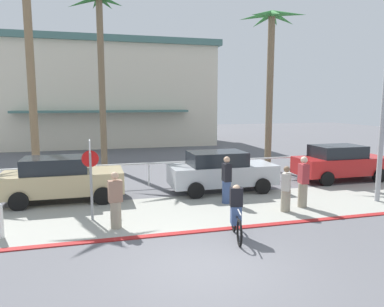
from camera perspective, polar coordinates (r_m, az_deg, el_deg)
ground_plane at (r=18.08m, az=-7.43°, el=-3.90°), size 80.00×80.00×0.00m
sidewalk_strip at (r=12.53m, az=-3.75°, el=-9.22°), size 44.00×4.00×0.02m
curb_paint at (r=10.68m, az=-1.56°, el=-12.29°), size 44.00×0.24×0.03m
building_backdrop at (r=33.76m, az=-13.98°, el=9.03°), size 19.46×9.83×8.82m
rail_fence at (r=16.46m, az=-6.77°, el=-2.09°), size 23.78×0.08×1.04m
stop_sign_bike_lane at (r=11.80m, az=-15.54°, el=-2.25°), size 0.52×0.56×2.56m
palm_tree_1 at (r=18.64m, az=-24.15°, el=17.50°), size 3.29×2.83×10.15m
palm_tree_2 at (r=21.73m, az=-14.30°, el=16.19°), size 3.14×3.21×9.56m
palm_tree_3 at (r=20.37m, az=12.14°, el=14.87°), size 2.95×3.23×8.45m
car_tan_1 at (r=14.58m, az=-19.69°, el=-3.72°), size 4.40×2.02×1.69m
car_silver_2 at (r=15.31m, az=4.54°, el=-2.72°), size 4.40×2.02×1.69m
car_red_3 at (r=18.77m, az=22.14°, el=-1.29°), size 4.40×2.02×1.69m
cyclist_black_0 at (r=10.30m, az=6.92°, el=-9.13°), size 0.50×1.78×1.50m
pedestrian_0 at (r=12.86m, az=14.45°, el=-5.71°), size 0.45×0.47×1.59m
pedestrian_1 at (r=13.52m, az=16.94°, el=-4.54°), size 0.36×0.43×1.84m
pedestrian_2 at (r=11.07m, az=-11.85°, el=-7.50°), size 0.43×0.35×1.71m
pedestrian_3 at (r=13.50m, az=5.41°, el=-4.42°), size 0.33×0.40×1.76m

